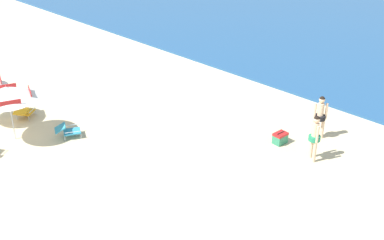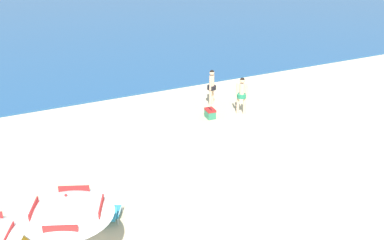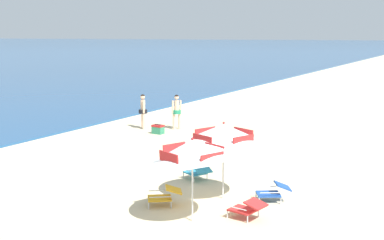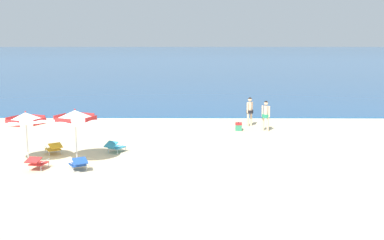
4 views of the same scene
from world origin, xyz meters
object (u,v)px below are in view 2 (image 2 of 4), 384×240
at_px(person_standing_near_shore, 212,85).
at_px(person_standing_beside, 242,93).
at_px(cooler_box, 210,113).
at_px(beach_umbrella_striped_main, 67,205).
at_px(lounge_chair_spare_folded, 110,213).

xyz_separation_m(person_standing_near_shore, person_standing_beside, (0.67, -1.43, -0.01)).
distance_m(person_standing_near_shore, cooler_box, 1.65).
height_order(beach_umbrella_striped_main, person_standing_beside, beach_umbrella_striped_main).
bearing_deg(person_standing_near_shore, beach_umbrella_striped_main, -135.27).
distance_m(beach_umbrella_striped_main, cooler_box, 9.58).
bearing_deg(lounge_chair_spare_folded, person_standing_near_shore, 43.92).
height_order(beach_umbrella_striped_main, cooler_box, beach_umbrella_striped_main).
xyz_separation_m(person_standing_near_shore, cooler_box, (-0.74, -1.27, -0.74)).
bearing_deg(cooler_box, person_standing_near_shore, 59.92).
bearing_deg(lounge_chair_spare_folded, cooler_box, 40.85).
relative_size(beach_umbrella_striped_main, lounge_chair_spare_folded, 2.79).
xyz_separation_m(beach_umbrella_striped_main, person_standing_beside, (8.39, 6.21, -0.87)).
bearing_deg(person_standing_beside, person_standing_near_shore, 115.15).
bearing_deg(person_standing_beside, cooler_box, 173.62).
height_order(person_standing_near_shore, person_standing_beside, person_standing_near_shore).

